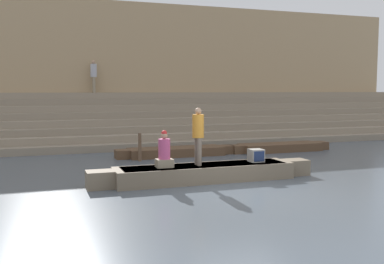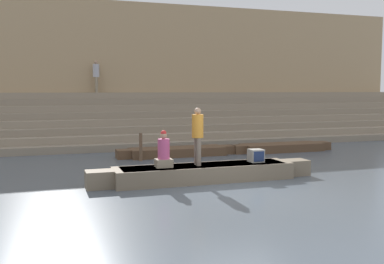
# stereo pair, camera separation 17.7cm
# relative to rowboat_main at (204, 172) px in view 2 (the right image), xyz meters

# --- Properties ---
(ground_plane) EXTENTS (120.00, 120.00, 0.00)m
(ground_plane) POSITION_rel_rowboat_main_xyz_m (0.50, -1.69, -0.27)
(ground_plane) COLOR #4C5660
(ghat_steps) EXTENTS (36.00, 5.48, 2.63)m
(ghat_steps) POSITION_rel_rowboat_main_xyz_m (0.50, 10.85, 0.67)
(ghat_steps) COLOR gray
(ghat_steps) RESTS_ON ground
(back_wall) EXTENTS (34.20, 1.28, 7.74)m
(back_wall) POSITION_rel_rowboat_main_xyz_m (0.50, 13.38, 3.58)
(back_wall) COLOR tan
(back_wall) RESTS_ON ground
(rowboat_main) EXTENTS (7.11, 1.27, 0.50)m
(rowboat_main) POSITION_rel_rowboat_main_xyz_m (0.00, 0.00, 0.00)
(rowboat_main) COLOR #756651
(rowboat_main) RESTS_ON ground
(person_standing) EXTENTS (0.35, 0.35, 1.75)m
(person_standing) POSITION_rel_rowboat_main_xyz_m (-0.21, 0.01, 1.24)
(person_standing) COLOR #756656
(person_standing) RESTS_ON rowboat_main
(person_rowing) EXTENTS (0.49, 0.39, 1.10)m
(person_rowing) POSITION_rel_rowboat_main_xyz_m (-1.28, -0.02, 0.67)
(person_rowing) COLOR gray
(person_rowing) RESTS_ON rowboat_main
(tv_set) EXTENTS (0.43, 0.43, 0.40)m
(tv_set) POSITION_rel_rowboat_main_xyz_m (1.75, 0.02, 0.44)
(tv_set) COLOR #9E998E
(tv_set) RESTS_ON rowboat_main
(moored_boat_shore) EXTENTS (4.82, 1.20, 0.36)m
(moored_boat_shore) POSITION_rel_rowboat_main_xyz_m (5.62, 5.18, -0.07)
(moored_boat_shore) COLOR brown
(moored_boat_shore) RESTS_ON ground
(moored_boat_distant) EXTENTS (5.15, 1.20, 0.36)m
(moored_boat_distant) POSITION_rel_rowboat_main_xyz_m (0.71, 5.30, -0.07)
(moored_boat_distant) COLOR brown
(moored_boat_distant) RESTS_ON ground
(mooring_post) EXTENTS (0.13, 0.13, 1.10)m
(mooring_post) POSITION_rel_rowboat_main_xyz_m (-1.04, 4.42, 0.29)
(mooring_post) COLOR brown
(mooring_post) RESTS_ON ground
(person_on_steps) EXTENTS (0.35, 0.35, 1.76)m
(person_on_steps) POSITION_rel_rowboat_main_xyz_m (-1.81, 12.45, 3.38)
(person_on_steps) COLOR gray
(person_on_steps) RESTS_ON ghat_steps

